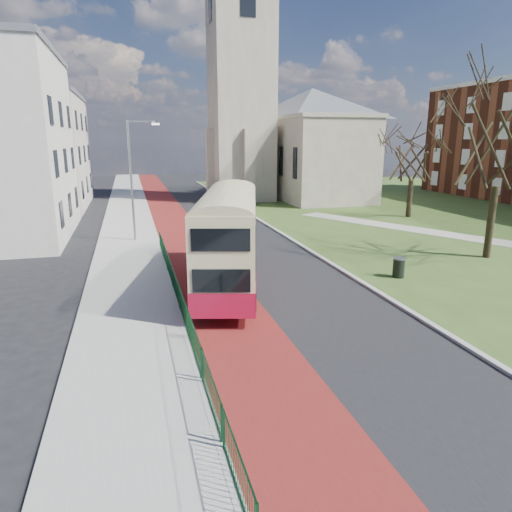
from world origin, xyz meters
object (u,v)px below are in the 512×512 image
object	(u,v)px
winter_tree_far	(414,150)
litter_bin	(399,267)
streetlamp	(133,175)
bus	(229,235)
winter_tree_near	(503,126)

from	to	relation	value
winter_tree_far	litter_bin	world-z (taller)	winter_tree_far
streetlamp	litter_bin	xyz separation A→B (m)	(12.70, -12.38, -4.04)
bus	litter_bin	world-z (taller)	bus
winter_tree_far	streetlamp	bearing A→B (deg)	-170.69
streetlamp	bus	world-z (taller)	streetlamp
winter_tree_near	litter_bin	world-z (taller)	winter_tree_near
bus	litter_bin	bearing A→B (deg)	8.84
winter_tree_far	litter_bin	size ratio (longest dim) A/B	8.32
streetlamp	litter_bin	distance (m)	18.19
winter_tree_near	bus	bearing A→B (deg)	-175.61
streetlamp	winter_tree_far	distance (m)	24.39
winter_tree_far	litter_bin	bearing A→B (deg)	-124.76
bus	litter_bin	distance (m)	8.90
winter_tree_far	bus	bearing A→B (deg)	-142.40
streetlamp	winter_tree_far	xyz separation A→B (m)	(24.03, 3.94, 1.34)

